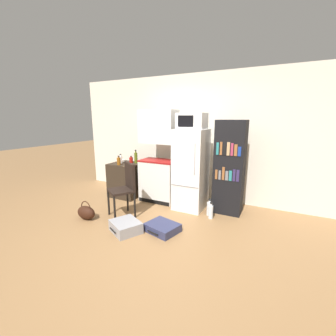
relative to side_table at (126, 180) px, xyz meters
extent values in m
plane|color=olive|center=(1.42, -1.30, -0.38)|extent=(24.00, 24.00, 0.00)
cube|color=silver|center=(1.62, 0.70, 0.95)|extent=(6.40, 0.10, 2.65)
cube|color=#2D2319|center=(0.00, 0.00, 0.00)|extent=(0.65, 0.61, 0.76)
cube|color=silver|center=(0.81, 0.07, 0.05)|extent=(0.75, 0.46, 0.86)
cube|color=maroon|center=(0.81, 0.07, 0.49)|extent=(0.77, 0.47, 0.03)
cube|color=silver|center=(0.81, 0.07, 1.19)|extent=(0.75, 0.39, 0.67)
cube|color=black|center=(0.81, -0.16, -0.34)|extent=(0.72, 0.01, 0.08)
cube|color=white|center=(1.56, 0.00, 0.39)|extent=(0.57, 0.60, 1.55)
cube|color=gray|center=(1.56, -0.30, 0.15)|extent=(0.54, 0.01, 0.01)
cylinder|color=silver|center=(1.74, -0.32, 0.67)|extent=(0.02, 0.02, 0.54)
cube|color=silver|center=(1.56, 0.00, 1.31)|extent=(0.50, 0.39, 0.29)
cube|color=black|center=(1.51, -0.20, 1.31)|extent=(0.29, 0.01, 0.20)
cube|color=black|center=(2.26, 0.12, 0.48)|extent=(0.52, 0.37, 1.72)
cube|color=brown|center=(2.07, -0.07, 0.38)|extent=(0.04, 0.01, 0.17)
cube|color=slate|center=(2.14, -0.07, 0.37)|extent=(0.04, 0.01, 0.17)
cube|color=brown|center=(2.20, -0.07, 0.41)|extent=(0.04, 0.01, 0.24)
cube|color=slate|center=(2.26, -0.07, 0.37)|extent=(0.05, 0.01, 0.17)
cube|color=teal|center=(2.32, -0.07, 0.38)|extent=(0.05, 0.01, 0.18)
cube|color=#332856|center=(2.39, -0.07, 0.39)|extent=(0.04, 0.01, 0.21)
cube|color=#332856|center=(2.45, -0.07, 0.39)|extent=(0.05, 0.01, 0.21)
cube|color=teal|center=(2.07, -0.07, 0.84)|extent=(0.04, 0.01, 0.22)
cube|color=brown|center=(2.14, -0.07, 0.85)|extent=(0.04, 0.01, 0.23)
cube|color=black|center=(2.20, -0.07, 0.82)|extent=(0.05, 0.01, 0.17)
cube|color=tan|center=(2.26, -0.07, 0.85)|extent=(0.05, 0.01, 0.23)
cube|color=#A33351|center=(2.32, -0.07, 0.84)|extent=(0.04, 0.01, 0.22)
cube|color=brown|center=(2.39, -0.07, 0.83)|extent=(0.05, 0.01, 0.20)
cube|color=#193899|center=(2.45, -0.07, 0.82)|extent=(0.05, 0.01, 0.16)
cylinder|color=white|center=(-0.10, -0.05, 0.46)|extent=(0.07, 0.07, 0.16)
cylinder|color=white|center=(-0.10, -0.05, 0.56)|extent=(0.03, 0.03, 0.03)
cylinder|color=black|center=(-0.10, -0.05, 0.58)|extent=(0.04, 0.04, 0.02)
cylinder|color=#AD1914|center=(0.08, 0.10, 0.44)|extent=(0.08, 0.08, 0.12)
cylinder|color=#AD1914|center=(0.08, 0.10, 0.51)|extent=(0.04, 0.04, 0.02)
cylinder|color=black|center=(0.08, 0.10, 0.53)|extent=(0.04, 0.04, 0.01)
cylinder|color=#566619|center=(0.19, 0.13, 0.49)|extent=(0.07, 0.07, 0.23)
cylinder|color=#566619|center=(0.19, 0.13, 0.63)|extent=(0.03, 0.03, 0.04)
cylinder|color=black|center=(0.19, 0.13, 0.66)|extent=(0.04, 0.04, 0.02)
cylinder|color=brown|center=(-0.01, -0.22, 0.46)|extent=(0.08, 0.08, 0.16)
cylinder|color=brown|center=(-0.01, -0.22, 0.55)|extent=(0.04, 0.04, 0.03)
cylinder|color=black|center=(-0.01, -0.22, 0.57)|extent=(0.04, 0.04, 0.02)
cylinder|color=silver|center=(-0.22, 0.16, 0.40)|extent=(0.15, 0.15, 0.04)
cylinder|color=black|center=(0.35, -1.00, -0.15)|extent=(0.04, 0.04, 0.46)
cylinder|color=black|center=(0.66, -1.20, -0.15)|extent=(0.04, 0.04, 0.46)
cylinder|color=black|center=(0.55, -0.70, -0.15)|extent=(0.04, 0.04, 0.46)
cylinder|color=black|center=(0.85, -0.89, -0.15)|extent=(0.04, 0.04, 0.46)
cube|color=black|center=(0.60, -0.95, 0.11)|extent=(0.55, 0.55, 0.04)
cube|color=black|center=(0.70, -0.80, 0.36)|extent=(0.35, 0.25, 0.46)
cube|color=navy|center=(1.53, -1.11, -0.32)|extent=(0.56, 0.50, 0.13)
cylinder|color=black|center=(1.47, -1.32, -0.32)|extent=(0.21, 0.07, 0.02)
cube|color=#99999E|center=(1.02, -1.38, -0.29)|extent=(0.58, 0.55, 0.17)
cylinder|color=black|center=(0.92, -1.57, -0.29)|extent=(0.19, 0.11, 0.02)
ellipsoid|color=#33190F|center=(0.13, -1.33, -0.26)|extent=(0.36, 0.20, 0.24)
torus|color=#33190F|center=(0.13, -1.33, -0.15)|extent=(0.21, 0.02, 0.21)
cylinder|color=silver|center=(2.07, -0.31, -0.26)|extent=(0.08, 0.08, 0.24)
cylinder|color=silver|center=(2.07, -0.31, -0.12)|extent=(0.04, 0.04, 0.04)
cylinder|color=black|center=(2.07, -0.31, -0.09)|extent=(0.04, 0.04, 0.02)
cylinder|color=silver|center=(2.01, -0.19, -0.26)|extent=(0.10, 0.10, 0.24)
cylinder|color=silver|center=(2.01, -0.19, -0.11)|extent=(0.04, 0.04, 0.04)
cylinder|color=black|center=(2.01, -0.19, -0.08)|extent=(0.05, 0.05, 0.02)
camera|label=1|loc=(3.07, -3.95, 1.37)|focal=24.00mm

